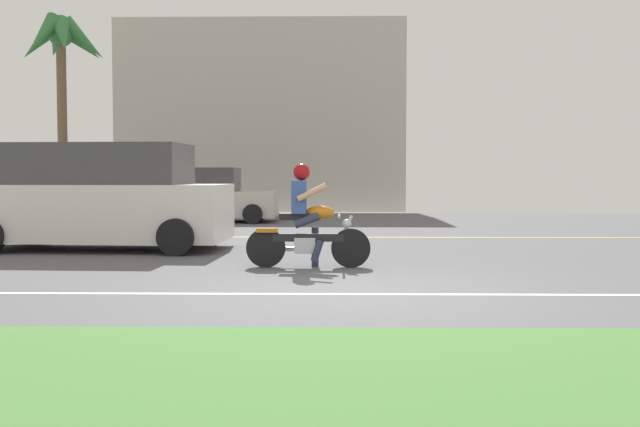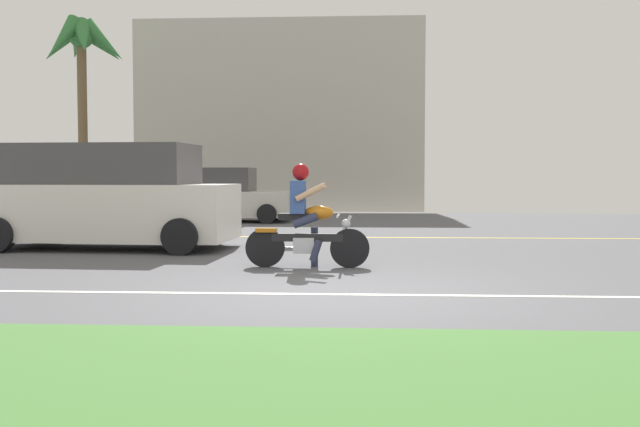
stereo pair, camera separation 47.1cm
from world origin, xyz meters
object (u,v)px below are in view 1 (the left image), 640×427
Objects in this scene: motorcyclist at (307,224)px; parked_car_1 at (202,197)px; suv_nearby at (98,198)px; parked_car_0 at (50,195)px; palm_tree_0 at (61,50)px.

parked_car_1 reaches higher than motorcyclist.
suv_nearby reaches higher than parked_car_0.
suv_nearby is 1.25× the size of parked_car_0.
motorcyclist is 0.28× the size of palm_tree_0.
palm_tree_0 is at bearing 113.03° from suv_nearby.
parked_car_1 is 7.73m from palm_tree_0.
suv_nearby reaches higher than parked_car_1.
palm_tree_0 is (-8.69, 13.74, 4.88)m from motorcyclist.
palm_tree_0 is (-4.73, 11.14, 4.58)m from suv_nearby.
suv_nearby is at bearing -63.64° from parked_car_0.
suv_nearby is 8.06m from parked_car_1.
motorcyclist is at bearing -57.69° from palm_tree_0.
palm_tree_0 reaches higher than parked_car_1.
palm_tree_0 is at bearing 122.31° from motorcyclist.
motorcyclist is 0.47× the size of parked_car_0.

